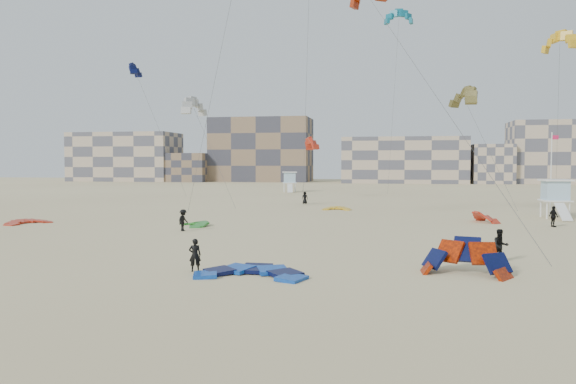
% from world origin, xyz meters
% --- Properties ---
extents(ground, '(320.00, 320.00, 0.00)m').
position_xyz_m(ground, '(0.00, 0.00, 0.00)').
color(ground, beige).
rests_on(ground, ground).
extents(kite_ground_blue, '(4.83, 5.07, 0.93)m').
position_xyz_m(kite_ground_blue, '(0.80, 2.61, 0.00)').
color(kite_ground_blue, blue).
rests_on(kite_ground_blue, ground).
extents(kite_ground_orange, '(5.20, 5.11, 4.24)m').
position_xyz_m(kite_ground_orange, '(10.77, 4.80, 0.00)').
color(kite_ground_orange, red).
rests_on(kite_ground_orange, ground).
extents(kite_ground_red, '(5.10, 5.01, 1.01)m').
position_xyz_m(kite_ground_red, '(-24.22, 21.14, 0.00)').
color(kite_ground_red, red).
rests_on(kite_ground_red, ground).
extents(kite_ground_green, '(4.43, 4.38, 1.26)m').
position_xyz_m(kite_ground_green, '(-9.16, 22.13, 0.00)').
color(kite_ground_green, green).
rests_on(kite_ground_green, ground).
extents(kite_ground_red_far, '(3.83, 3.73, 2.75)m').
position_xyz_m(kite_ground_red_far, '(15.50, 29.79, 0.00)').
color(kite_ground_red_far, red).
rests_on(kite_ground_red_far, ground).
extents(kite_ground_yellow, '(2.97, 3.15, 1.13)m').
position_xyz_m(kite_ground_yellow, '(1.06, 40.49, 0.00)').
color(kite_ground_yellow, '#F8AC1E').
rests_on(kite_ground_yellow, ground).
extents(kitesurfer_main, '(0.70, 0.58, 1.63)m').
position_xyz_m(kitesurfer_main, '(-2.18, 3.21, 0.82)').
color(kitesurfer_main, black).
rests_on(kitesurfer_main, ground).
extents(kitesurfer_b, '(1.00, 0.86, 1.80)m').
position_xyz_m(kitesurfer_b, '(13.06, 8.59, 0.90)').
color(kitesurfer_b, black).
rests_on(kitesurfer_b, ground).
extents(kitesurfer_c, '(0.85, 1.21, 1.71)m').
position_xyz_m(kitesurfer_c, '(-8.78, 18.59, 0.85)').
color(kitesurfer_c, black).
rests_on(kitesurfer_c, ground).
extents(kitesurfer_d, '(0.80, 1.11, 1.75)m').
position_xyz_m(kitesurfer_d, '(20.50, 26.94, 0.88)').
color(kitesurfer_d, black).
rests_on(kitesurfer_d, ground).
extents(kitesurfer_e, '(0.88, 0.66, 1.61)m').
position_xyz_m(kitesurfer_e, '(-3.93, 48.84, 0.81)').
color(kitesurfer_e, black).
rests_on(kitesurfer_e, ground).
extents(kite_fly_grey, '(8.35, 7.93, 11.37)m').
position_xyz_m(kite_fly_grey, '(-13.57, 34.22, 11.15)').
color(kite_fly_grey, '#BBBBBB').
rests_on(kite_fly_grey, ground).
extents(kite_fly_olive, '(6.79, 7.36, 12.34)m').
position_xyz_m(kite_fly_olive, '(14.18, 35.58, 11.74)').
color(kite_fly_olive, olive).
rests_on(kite_fly_olive, ground).
extents(kite_fly_yellow, '(5.95, 8.86, 19.65)m').
position_xyz_m(kite_fly_yellow, '(26.17, 47.68, 19.21)').
color(kite_fly_yellow, '#F8AC1E').
rests_on(kite_fly_yellow, ground).
extents(kite_fly_navy, '(8.99, 3.71, 17.61)m').
position_xyz_m(kite_fly_navy, '(-25.95, 46.05, 17.32)').
color(kite_fly_navy, '#080B3E').
rests_on(kite_fly_navy, ground).
extents(kite_fly_teal_b, '(4.14, 4.10, 25.41)m').
position_xyz_m(kite_fly_teal_b, '(7.87, 56.95, 25.23)').
color(kite_fly_teal_b, '#0D6488').
rests_on(kite_fly_teal_b, ground).
extents(kite_fly_red, '(4.82, 4.77, 8.43)m').
position_xyz_m(kite_fly_red, '(-4.56, 59.13, 8.00)').
color(kite_fly_red, red).
rests_on(kite_fly_red, ground).
extents(lifeguard_tower_near, '(2.75, 5.15, 3.74)m').
position_xyz_m(lifeguard_tower_near, '(22.72, 34.95, 1.86)').
color(lifeguard_tower_near, white).
rests_on(lifeguard_tower_near, ground).
extents(lifeguard_tower_far, '(3.12, 5.35, 3.71)m').
position_xyz_m(lifeguard_tower_far, '(-11.29, 77.55, 1.84)').
color(lifeguard_tower_far, white).
rests_on(lifeguard_tower_far, ground).
extents(flagpole, '(0.69, 0.11, 8.44)m').
position_xyz_m(flagpole, '(23.09, 38.03, 4.42)').
color(flagpole, white).
rests_on(flagpole, ground).
extents(condo_west_a, '(30.00, 15.00, 14.00)m').
position_xyz_m(condo_west_a, '(-70.00, 130.00, 7.00)').
color(condo_west_a, tan).
rests_on(condo_west_a, ground).
extents(condo_west_b, '(28.00, 14.00, 18.00)m').
position_xyz_m(condo_west_b, '(-30.00, 134.00, 9.00)').
color(condo_west_b, '#7D644C').
rests_on(condo_west_b, ground).
extents(condo_mid, '(32.00, 16.00, 12.00)m').
position_xyz_m(condo_mid, '(10.00, 130.00, 6.00)').
color(condo_mid, tan).
rests_on(condo_mid, ground).
extents(condo_east, '(26.00, 14.00, 16.00)m').
position_xyz_m(condo_east, '(50.00, 132.00, 8.00)').
color(condo_east, tan).
rests_on(condo_east, ground).
extents(condo_fill_left, '(12.00, 10.00, 8.00)m').
position_xyz_m(condo_fill_left, '(-50.00, 128.00, 4.00)').
color(condo_fill_left, '#7D644C').
rests_on(condo_fill_left, ground).
extents(condo_fill_right, '(10.00, 10.00, 10.00)m').
position_xyz_m(condo_fill_right, '(32.00, 128.00, 5.00)').
color(condo_fill_right, tan).
rests_on(condo_fill_right, ground).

